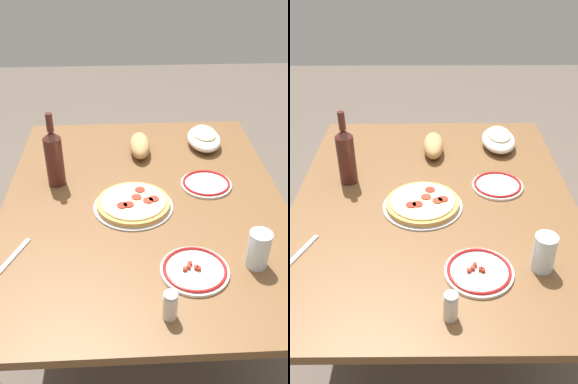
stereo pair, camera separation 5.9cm
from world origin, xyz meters
The scene contains 11 objects.
ground_plane centered at (0.00, 0.00, 0.00)m, with size 8.00×8.00×0.00m, color brown.
dining_table centered at (0.00, 0.00, 0.61)m, with size 1.36×1.05×0.71m.
pepperoni_pizza centered at (-0.05, 0.04, 0.72)m, with size 0.29×0.29×0.03m.
baked_pasta_dish centered at (0.42, -0.30, 0.75)m, with size 0.24×0.15×0.08m.
wine_bottle centered at (0.13, 0.34, 0.83)m, with size 0.07×0.07×0.30m.
water_glass centered at (-0.37, -0.32, 0.77)m, with size 0.07×0.07×0.12m, color silver.
side_plate_near centered at (-0.40, -0.13, 0.72)m, with size 0.21×0.21×0.02m.
side_plate_far centered at (0.08, -0.25, 0.72)m, with size 0.20×0.20×0.02m.
bread_loaf centered at (0.36, 0.00, 0.75)m, with size 0.21×0.09×0.08m, color tan.
spice_shaker centered at (-0.56, -0.04, 0.75)m, with size 0.04×0.04×0.09m.
fork_right centered at (-0.30, 0.43, 0.71)m, with size 0.17×0.02×0.01m, color #B7B7BC.
Camera 1 is at (-1.31, 0.07, 1.61)m, focal length 39.43 mm.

